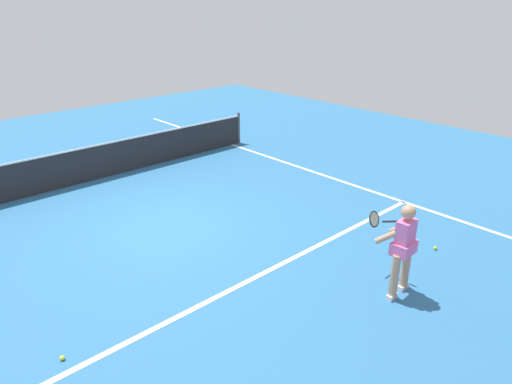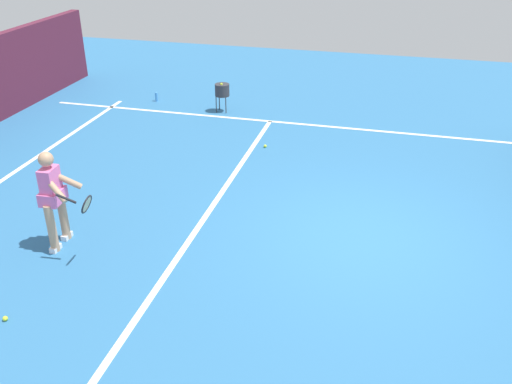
{
  "view_description": "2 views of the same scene",
  "coord_description": "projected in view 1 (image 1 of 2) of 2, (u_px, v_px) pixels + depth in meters",
  "views": [
    {
      "loc": [
        -4.5,
        -7.58,
        4.37
      ],
      "look_at": [
        0.77,
        -1.86,
        1.13
      ],
      "focal_mm": 32.82,
      "sensor_mm": 36.0,
      "label": 1
    },
    {
      "loc": [
        7.77,
        0.26,
        4.72
      ],
      "look_at": [
        0.74,
        -1.56,
        0.95
      ],
      "focal_mm": 39.41,
      "sensor_mm": 36.0,
      "label": 2
    }
  ],
  "objects": [
    {
      "name": "tennis_player",
      "position": [
        402.0,
        246.0,
        7.17
      ],
      "size": [
        0.75,
        0.96,
        1.55
      ],
      "color": "tan",
      "rests_on": "ground"
    },
    {
      "name": "sideline_right_marking",
      "position": [
        317.0,
        173.0,
        12.59
      ],
      "size": [
        0.1,
        16.65,
        0.01
      ],
      "primitive_type": "cube",
      "color": "white",
      "rests_on": "ground"
    },
    {
      "name": "tennis_ball_mid",
      "position": [
        435.0,
        248.0,
        8.76
      ],
      "size": [
        0.07,
        0.07,
        0.07
      ],
      "primitive_type": "sphere",
      "color": "#D1E533",
      "rests_on": "ground"
    },
    {
      "name": "ground_plane",
      "position": [
        168.0,
        227.0,
        9.65
      ],
      "size": [
        24.24,
        24.24,
        0.0
      ],
      "primitive_type": "plane",
      "color": "teal"
    },
    {
      "name": "service_line_marking",
      "position": [
        253.0,
        278.0,
        7.86
      ],
      "size": [
        9.43,
        0.1,
        0.01
      ],
      "primitive_type": "cube",
      "color": "white",
      "rests_on": "ground"
    },
    {
      "name": "court_net",
      "position": [
        89.0,
        164.0,
        11.9
      ],
      "size": [
        10.11,
        0.08,
        1.0
      ],
      "color": "#4C4C51",
      "rests_on": "ground"
    },
    {
      "name": "tennis_ball_near",
      "position": [
        62.0,
        358.0,
        6.09
      ],
      "size": [
        0.07,
        0.07,
        0.07
      ],
      "primitive_type": "sphere",
      "color": "#D1E533",
      "rests_on": "ground"
    }
  ]
}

